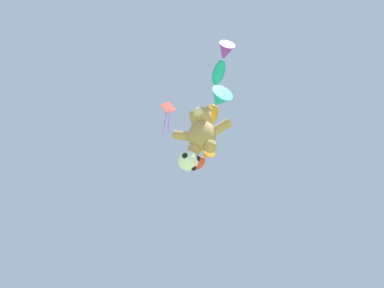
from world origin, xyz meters
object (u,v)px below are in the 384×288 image
Objects in this scene: soccer_ball_kite at (188,160)px; fish_kite_teal at (222,63)px; teddy_bear_kite at (201,130)px; fish_kite_crimson at (202,159)px; diamond_kite at (168,111)px; fish_kite_tangerine at (214,108)px.

fish_kite_teal is (1.68, -1.13, 3.51)m from soccer_ball_kite.
teddy_bear_kite reaches higher than soccer_ball_kite.
diamond_kite reaches higher than fish_kite_crimson.
fish_kite_crimson is at bearing 104.87° from teddy_bear_kite.
fish_kite_tangerine is (-0.87, 2.22, 0.18)m from fish_kite_teal.
soccer_ball_kite is at bearing -173.79° from teddy_bear_kite.
fish_kite_teal reaches higher than soccer_ball_kite.
fish_kite_tangerine reaches higher than fish_kite_crimson.
fish_kite_tangerine is (0.33, 1.04, 2.32)m from teddy_bear_kite.
soccer_ball_kite is 0.50× the size of fish_kite_crimson.
diamond_kite reaches higher than teddy_bear_kite.
soccer_ball_kite is 0.35× the size of fish_kite_tangerine.
fish_kite_teal is at bearing -65.18° from fish_kite_crimson.
fish_kite_tangerine is 1.44× the size of fish_kite_crimson.
fish_kite_crimson is 0.66× the size of diamond_kite.
fish_kite_tangerine is (0.81, 1.09, 3.70)m from soccer_ball_kite.
fish_kite_tangerine is at bearing 1.61° from diamond_kite.
diamond_kite is at bearing -178.39° from fish_kite_tangerine.
soccer_ball_kite is 4.39m from fish_kite_crimson.
fish_kite_tangerine is at bearing 111.40° from fish_kite_teal.
teddy_bear_kite is 1.26× the size of fish_kite_teal.
fish_kite_teal is at bearing -44.52° from teddy_bear_kite.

